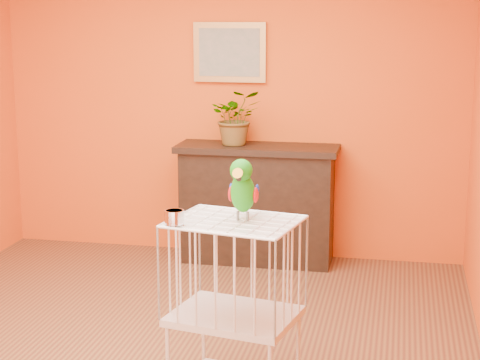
# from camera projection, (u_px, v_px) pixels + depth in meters

# --- Properties ---
(ground) EXTENTS (4.50, 4.50, 0.00)m
(ground) POSITION_uv_depth(u_px,v_px,m) (155.00, 354.00, 4.97)
(ground) COLOR brown
(ground) RESTS_ON ground
(room_shell) EXTENTS (4.50, 4.50, 4.50)m
(room_shell) POSITION_uv_depth(u_px,v_px,m) (149.00, 100.00, 4.64)
(room_shell) COLOR #DD5114
(room_shell) RESTS_ON ground
(console_cabinet) EXTENTS (1.34, 0.48, 1.00)m
(console_cabinet) POSITION_uv_depth(u_px,v_px,m) (257.00, 204.00, 6.75)
(console_cabinet) COLOR black
(console_cabinet) RESTS_ON ground
(potted_plant) EXTENTS (0.54, 0.57, 0.36)m
(potted_plant) POSITION_uv_depth(u_px,v_px,m) (235.00, 124.00, 6.62)
(potted_plant) COLOR #26722D
(potted_plant) RESTS_ON console_cabinet
(framed_picture) EXTENTS (0.62, 0.04, 0.50)m
(framed_picture) POSITION_uv_depth(u_px,v_px,m) (230.00, 52.00, 6.74)
(framed_picture) COLOR #B78541
(framed_picture) RESTS_ON room_shell
(birdcage) EXTENTS (0.73, 0.62, 1.00)m
(birdcage) POSITION_uv_depth(u_px,v_px,m) (234.00, 307.00, 4.32)
(birdcage) COLOR beige
(birdcage) RESTS_ON ground
(feed_cup) EXTENTS (0.10, 0.10, 0.07)m
(feed_cup) POSITION_uv_depth(u_px,v_px,m) (174.00, 217.00, 4.13)
(feed_cup) COLOR silver
(feed_cup) RESTS_ON birdcage
(parrot) EXTENTS (0.16, 0.30, 0.34)m
(parrot) POSITION_uv_depth(u_px,v_px,m) (243.00, 188.00, 4.20)
(parrot) COLOR #59544C
(parrot) RESTS_ON birdcage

